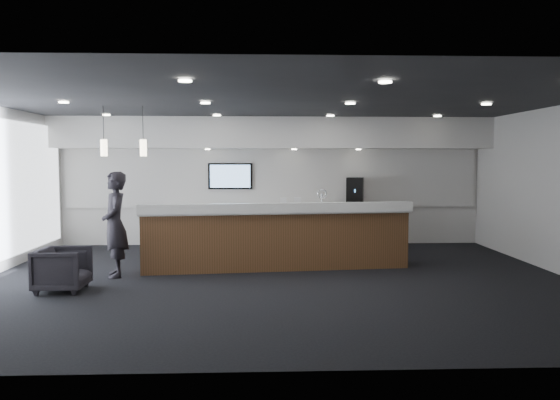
{
  "coord_description": "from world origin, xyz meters",
  "views": [
    {
      "loc": [
        -0.33,
        -9.1,
        2.03
      ],
      "look_at": [
        0.08,
        1.3,
        1.27
      ],
      "focal_mm": 35.0,
      "sensor_mm": 36.0,
      "label": 1
    }
  ],
  "objects_px": {
    "armchair": "(63,269)",
    "lounge_guest": "(115,224)",
    "service_counter": "(276,238)",
    "coffee_machine": "(355,192)"
  },
  "relations": [
    {
      "from": "service_counter",
      "to": "armchair",
      "type": "xyz_separation_m",
      "value": [
        -3.37,
        -1.65,
        -0.23
      ]
    },
    {
      "from": "armchair",
      "to": "lounge_guest",
      "type": "bearing_deg",
      "value": -27.66
    },
    {
      "from": "coffee_machine",
      "to": "lounge_guest",
      "type": "relative_size",
      "value": 0.37
    },
    {
      "from": "service_counter",
      "to": "lounge_guest",
      "type": "xyz_separation_m",
      "value": [
        -2.83,
        -0.61,
        0.34
      ]
    },
    {
      "from": "service_counter",
      "to": "lounge_guest",
      "type": "distance_m",
      "value": 2.91
    },
    {
      "from": "service_counter",
      "to": "coffee_machine",
      "type": "height_order",
      "value": "coffee_machine"
    },
    {
      "from": "service_counter",
      "to": "coffee_machine",
      "type": "distance_m",
      "value": 3.32
    },
    {
      "from": "coffee_machine",
      "to": "lounge_guest",
      "type": "xyz_separation_m",
      "value": [
        -4.77,
        -3.21,
        -0.37
      ]
    },
    {
      "from": "coffee_machine",
      "to": "armchair",
      "type": "height_order",
      "value": "coffee_machine"
    },
    {
      "from": "lounge_guest",
      "to": "service_counter",
      "type": "bearing_deg",
      "value": 83.95
    }
  ]
}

